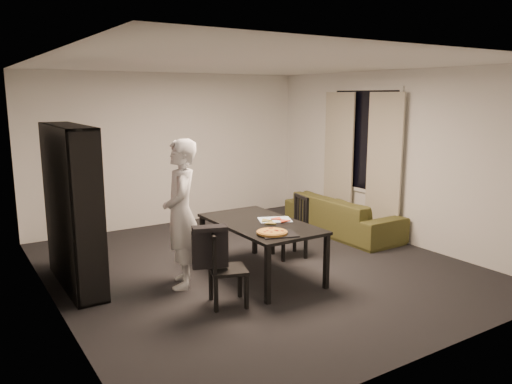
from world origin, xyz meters
TOP-DOWN VIEW (x-y plane):
  - room at (0.00, 0.00)m, footprint 5.01×5.51m
  - window_pane at (2.48, 0.60)m, footprint 0.02×1.40m
  - window_frame at (2.48, 0.60)m, footprint 0.03×1.52m
  - curtain_left at (2.40, 0.08)m, footprint 0.03×0.70m
  - curtain_right at (2.40, 1.12)m, footprint 0.03×0.70m
  - bookshelf at (-2.16, 0.60)m, footprint 0.35×1.50m
  - dining_table at (-0.14, -0.31)m, footprint 0.91×1.65m
  - chair_left at (-0.99, -0.84)m, footprint 0.48×0.48m
  - chair_right at (0.69, 0.08)m, footprint 0.47×0.47m
  - draped_jacket at (-1.09, -0.81)m, footprint 0.39×0.26m
  - person at (-1.10, -0.09)m, footprint 0.64×0.75m
  - baking_tray at (-0.27, -0.88)m, footprint 0.48×0.43m
  - pepperoni_pizza at (-0.33, -0.84)m, footprint 0.35×0.35m
  - kitchen_towel at (0.07, -0.32)m, footprint 0.49×0.44m
  - pizza_slices at (0.01, -0.39)m, footprint 0.45×0.41m
  - sofa at (2.05, 0.59)m, footprint 0.82×2.09m

SIDE VIEW (x-z plane):
  - sofa at x=2.05m, z-range 0.00..0.61m
  - chair_left at x=-0.99m, z-range 0.06..0.88m
  - chair_right at x=0.69m, z-range 0.06..0.92m
  - dining_table at x=-0.14m, z-range 0.28..0.97m
  - draped_jacket at x=-1.09m, z-range 0.45..0.90m
  - kitchen_towel at x=0.07m, z-range 0.69..0.69m
  - baking_tray at x=-0.27m, z-range 0.69..0.70m
  - pizza_slices at x=0.01m, z-range 0.69..0.71m
  - pepperoni_pizza at x=-0.33m, z-range 0.70..0.73m
  - person at x=-1.10m, z-range 0.00..1.74m
  - bookshelf at x=-2.16m, z-range 0.00..1.90m
  - curtain_left at x=2.40m, z-range 0.02..2.27m
  - curtain_right at x=2.40m, z-range 0.02..2.27m
  - room at x=0.00m, z-range 0.00..2.60m
  - window_pane at x=2.48m, z-range 0.70..2.30m
  - window_frame at x=2.48m, z-range 0.64..2.36m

